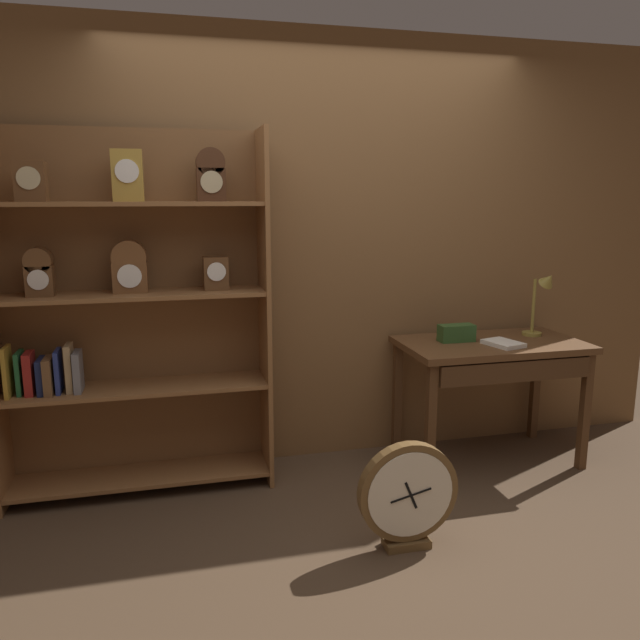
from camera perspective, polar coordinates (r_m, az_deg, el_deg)
The scene contains 8 objects.
ground_plane at distance 3.02m, azimuth 6.38°, elevation -21.52°, with size 10.00×10.00×0.00m, color #4C3826.
back_wood_panel at distance 3.80m, azimuth -0.03°, elevation 6.24°, with size 4.80×0.05×2.60m, color brown.
bookshelf at distance 3.51m, azimuth -17.33°, elevation 0.72°, with size 1.45×0.35×2.00m.
workbench at distance 3.91m, azimuth 15.68°, elevation -3.45°, with size 1.11×0.62×0.77m.
desk_lamp at distance 4.11m, azimuth 19.86°, elevation 1.97°, with size 0.18×0.18×0.42m.
toolbox_small at distance 3.85m, azimuth 12.51°, elevation -1.18°, with size 0.22×0.10×0.10m, color #2D5123.
open_repair_manual at distance 3.82m, azimuth 16.60°, elevation -2.09°, with size 0.16×0.22×0.03m, color silver.
round_clock_large at distance 3.03m, azimuth 8.15°, elevation -15.73°, with size 0.48×0.11×0.52m.
Camera 1 is at (-0.91, -2.37, 1.64)m, focal length 34.58 mm.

